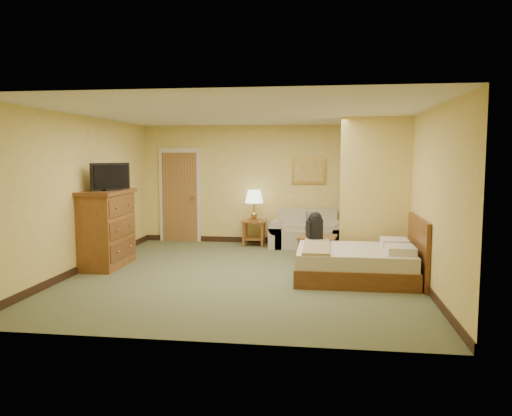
% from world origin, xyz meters
% --- Properties ---
extents(floor, '(6.00, 6.00, 0.00)m').
position_xyz_m(floor, '(0.00, 0.00, 0.00)').
color(floor, '#545939').
rests_on(floor, ground).
extents(ceiling, '(6.00, 6.00, 0.00)m').
position_xyz_m(ceiling, '(0.00, 0.00, 2.60)').
color(ceiling, white).
rests_on(ceiling, back_wall).
extents(back_wall, '(5.50, 0.02, 2.60)m').
position_xyz_m(back_wall, '(0.00, 3.00, 1.30)').
color(back_wall, '#DDC05E').
rests_on(back_wall, floor).
extents(left_wall, '(0.02, 6.00, 2.60)m').
position_xyz_m(left_wall, '(-2.75, 0.00, 1.30)').
color(left_wall, '#DDC05E').
rests_on(left_wall, floor).
extents(right_wall, '(0.02, 6.00, 2.60)m').
position_xyz_m(right_wall, '(2.75, 0.00, 1.30)').
color(right_wall, '#DDC05E').
rests_on(right_wall, floor).
extents(partition, '(1.20, 0.15, 2.60)m').
position_xyz_m(partition, '(2.15, 0.93, 1.30)').
color(partition, '#DDC05E').
rests_on(partition, floor).
extents(door, '(0.94, 0.16, 2.10)m').
position_xyz_m(door, '(-1.95, 2.96, 1.03)').
color(door, beige).
rests_on(door, floor).
extents(baseboard, '(5.50, 0.02, 0.12)m').
position_xyz_m(baseboard, '(0.00, 2.99, 0.06)').
color(baseboard, black).
rests_on(baseboard, floor).
extents(loveseat, '(1.59, 0.74, 0.81)m').
position_xyz_m(loveseat, '(0.93, 2.57, 0.26)').
color(loveseat, tan).
rests_on(loveseat, floor).
extents(side_table, '(0.50, 0.50, 0.55)m').
position_xyz_m(side_table, '(-0.22, 2.65, 0.36)').
color(side_table, brown).
rests_on(side_table, floor).
extents(table_lamp, '(0.39, 0.39, 0.65)m').
position_xyz_m(table_lamp, '(-0.22, 2.65, 1.04)').
color(table_lamp, '#A8783D').
rests_on(table_lamp, side_table).
extents(coffee_table, '(0.76, 0.76, 0.44)m').
position_xyz_m(coffee_table, '(1.16, 1.38, 0.31)').
color(coffee_table, brown).
rests_on(coffee_table, floor).
extents(wall_picture, '(0.74, 0.04, 0.57)m').
position_xyz_m(wall_picture, '(0.93, 2.97, 1.60)').
color(wall_picture, '#B78E3F').
rests_on(wall_picture, back_wall).
extents(dresser, '(0.66, 1.25, 1.34)m').
position_xyz_m(dresser, '(-2.48, 0.25, 0.68)').
color(dresser, brown).
rests_on(dresser, floor).
extents(tv, '(0.44, 0.69, 0.47)m').
position_xyz_m(tv, '(-2.38, 0.25, 1.56)').
color(tv, black).
rests_on(tv, dresser).
extents(bed, '(1.89, 1.54, 1.00)m').
position_xyz_m(bed, '(1.83, -0.10, 0.27)').
color(bed, '#542B13').
rests_on(bed, floor).
extents(backpack, '(0.27, 0.33, 0.49)m').
position_xyz_m(backpack, '(1.13, 0.57, 0.75)').
color(backpack, black).
rests_on(backpack, bed).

